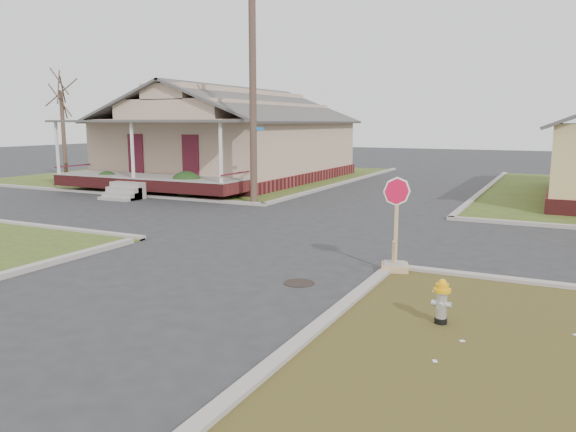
% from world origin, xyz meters
% --- Properties ---
extents(ground, '(120.00, 120.00, 0.00)m').
position_xyz_m(ground, '(0.00, 0.00, 0.00)').
color(ground, '#2A2A2D').
rests_on(ground, ground).
extents(verge_far_left, '(19.00, 19.00, 0.05)m').
position_xyz_m(verge_far_left, '(-13.00, 18.00, 0.03)').
color(verge_far_left, '#3A4D1B').
rests_on(verge_far_left, ground).
extents(curbs, '(80.00, 40.00, 0.12)m').
position_xyz_m(curbs, '(0.00, 5.00, 0.00)').
color(curbs, '#A09791').
rests_on(curbs, ground).
extents(manhole, '(0.64, 0.64, 0.01)m').
position_xyz_m(manhole, '(2.20, -0.50, 0.01)').
color(manhole, black).
rests_on(manhole, ground).
extents(corner_house, '(10.10, 15.50, 5.30)m').
position_xyz_m(corner_house, '(-10.00, 16.68, 2.28)').
color(corner_house, maroon).
rests_on(corner_house, ground).
extents(utility_pole, '(1.80, 0.28, 9.00)m').
position_xyz_m(utility_pole, '(-4.20, 8.90, 4.66)').
color(utility_pole, '#463328').
rests_on(utility_pole, ground).
extents(tree_far_left, '(0.22, 0.22, 4.90)m').
position_xyz_m(tree_far_left, '(-18.00, 12.00, 2.50)').
color(tree_far_left, '#463328').
rests_on(tree_far_left, verge_far_left).
extents(fire_hydrant, '(0.28, 0.28, 0.74)m').
position_xyz_m(fire_hydrant, '(5.29, -1.71, 0.46)').
color(fire_hydrant, black).
rests_on(fire_hydrant, ground).
extents(stop_sign, '(0.58, 0.57, 2.06)m').
position_xyz_m(stop_sign, '(3.73, 1.17, 0.49)').
color(stop_sign, tan).
rests_on(stop_sign, ground).
extents(hedge_left, '(1.30, 1.06, 0.99)m').
position_xyz_m(hedge_left, '(-12.27, 9.22, 0.55)').
color(hedge_left, '#1A3D16').
rests_on(hedge_left, verge_far_left).
extents(hedge_right, '(1.45, 1.19, 1.11)m').
position_xyz_m(hedge_right, '(-7.75, 9.24, 0.60)').
color(hedge_right, '#1A3D16').
rests_on(hedge_right, verge_far_left).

